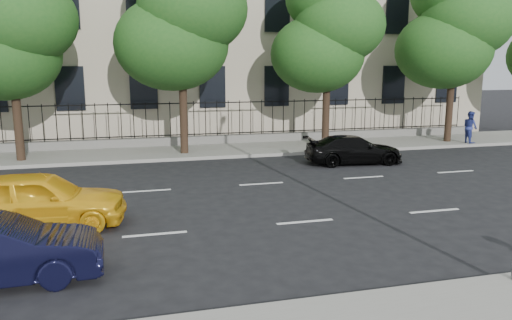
{
  "coord_description": "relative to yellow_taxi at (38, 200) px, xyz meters",
  "views": [
    {
      "loc": [
        -4.57,
        -9.7,
        4.22
      ],
      "look_at": [
        -1.24,
        3.0,
        1.68
      ],
      "focal_mm": 35.0,
      "sensor_mm": 36.0,
      "label": 1
    }
  ],
  "objects": [
    {
      "name": "lane_markings",
      "position": [
        6.87,
        0.95,
        -0.75
      ],
      "size": [
        49.6,
        4.62,
        0.01
      ],
      "primitive_type": null,
      "color": "silver",
      "rests_on": "ground"
    },
    {
      "name": "far_sidewalk",
      "position": [
        6.87,
        10.2,
        -0.68
      ],
      "size": [
        60.0,
        4.0,
        0.15
      ],
      "primitive_type": "cube",
      "color": "gray",
      "rests_on": "ground"
    },
    {
      "name": "yellow_taxi",
      "position": [
        0.0,
        0.0,
        0.0
      ],
      "size": [
        4.53,
        2.1,
        1.5
      ],
      "primitive_type": "imported",
      "rotation": [
        0.0,
        0.0,
        1.5
      ],
      "color": "yellow",
      "rests_on": "ground"
    },
    {
      "name": "tree_c",
      "position": [
        4.9,
        9.56,
        5.66
      ],
      "size": [
        5.89,
        5.5,
        9.8
      ],
      "color": "#382619",
      "rests_on": "far_sidewalk"
    },
    {
      "name": "tree_d",
      "position": [
        11.9,
        9.56,
        5.09
      ],
      "size": [
        5.34,
        4.94,
        8.84
      ],
      "color": "#382619",
      "rests_on": "far_sidewalk"
    },
    {
      "name": "iron_fence",
      "position": [
        6.87,
        11.9,
        -0.1
      ],
      "size": [
        30.0,
        0.5,
        2.2
      ],
      "color": "slate",
      "rests_on": "far_sidewalk"
    },
    {
      "name": "ground",
      "position": [
        6.87,
        -3.8,
        -0.75
      ],
      "size": [
        120.0,
        120.0,
        0.0
      ],
      "primitive_type": "plane",
      "color": "black",
      "rests_on": "ground"
    },
    {
      "name": "pedestrian_far",
      "position": [
        19.61,
        8.6,
        0.23
      ],
      "size": [
        0.65,
        0.82,
        1.66
      ],
      "primitive_type": "imported",
      "rotation": [
        0.0,
        0.0,
        1.55
      ],
      "color": "navy",
      "rests_on": "far_sidewalk"
    },
    {
      "name": "tree_b",
      "position": [
        -2.1,
        9.56,
        5.09
      ],
      "size": [
        5.53,
        5.12,
        8.97
      ],
      "color": "#382619",
      "rests_on": "far_sidewalk"
    },
    {
      "name": "black_sedan",
      "position": [
        11.67,
        5.77,
        -0.15
      ],
      "size": [
        4.3,
        2.04,
        1.21
      ],
      "primitive_type": "imported",
      "rotation": [
        0.0,
        0.0,
        1.49
      ],
      "color": "black",
      "rests_on": "ground"
    },
    {
      "name": "tree_e",
      "position": [
        18.9,
        9.56,
        5.44
      ],
      "size": [
        5.71,
        5.31,
        9.46
      ],
      "color": "#382619",
      "rests_on": "far_sidewalk"
    }
  ]
}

